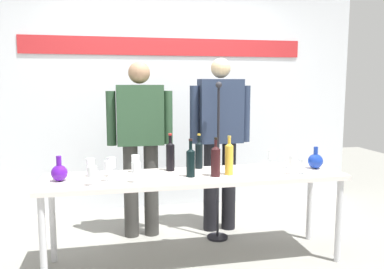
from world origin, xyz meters
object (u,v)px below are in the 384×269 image
at_px(wine_glass_left_1, 92,172).
at_px(wine_glass_right_3, 293,153).
at_px(presenter_right, 220,133).
at_px(wine_glass_right_1, 272,155).
at_px(wine_glass_left_2, 111,163).
at_px(wine_bottle_1, 216,160).
at_px(decanter_blue_left, 59,172).
at_px(wine_bottle_4, 199,154).
at_px(wine_bottle_0, 229,158).
at_px(decanter_blue_right, 315,161).
at_px(wine_glass_left_5, 136,168).
at_px(wine_glass_left_4, 90,164).
at_px(wine_glass_right_0, 304,163).
at_px(microphone_stand, 218,188).
at_px(wine_glass_left_0, 108,167).
at_px(wine_glass_left_3, 135,159).
at_px(presenter_left, 140,137).
at_px(wine_bottle_2, 191,161).
at_px(display_table, 196,182).
at_px(wine_bottle_3, 170,155).
at_px(wine_glass_right_4, 289,156).
at_px(wine_glass_right_2, 292,161).

distance_m(wine_glass_left_1, wine_glass_right_3, 1.79).
relative_size(presenter_right, wine_glass_right_1, 11.50).
bearing_deg(wine_glass_left_2, wine_bottle_1, -10.95).
xyz_separation_m(decanter_blue_left, wine_bottle_4, (1.14, 0.22, 0.06)).
relative_size(presenter_right, wine_bottle_0, 5.42).
height_order(wine_glass_left_1, wine_glass_left_2, wine_glass_left_2).
bearing_deg(wine_glass_right_3, wine_glass_right_1, -171.36).
relative_size(decanter_blue_right, wine_glass_left_5, 1.23).
bearing_deg(decanter_blue_left, wine_bottle_4, 10.85).
bearing_deg(wine_glass_left_5, wine_glass_left_1, -175.86).
distance_m(decanter_blue_left, wine_glass_right_1, 1.79).
relative_size(wine_glass_left_4, wine_glass_right_0, 1.14).
bearing_deg(wine_glass_right_0, microphone_stand, 133.36).
bearing_deg(wine_glass_right_3, wine_glass_left_0, -170.78).
bearing_deg(wine_glass_left_3, wine_glass_left_5, -92.82).
height_order(wine_glass_left_4, wine_glass_right_3, wine_glass_left_4).
relative_size(wine_bottle_4, wine_glass_right_0, 2.37).
bearing_deg(presenter_right, wine_bottle_1, -108.42).
bearing_deg(wine_glass_right_0, wine_glass_right_3, 77.86).
bearing_deg(wine_glass_left_1, decanter_blue_right, 5.95).
relative_size(presenter_left, wine_glass_right_3, 11.62).
height_order(wine_bottle_2, wine_glass_left_3, wine_bottle_2).
relative_size(display_table, presenter_right, 1.41).
xyz_separation_m(decanter_blue_left, wine_bottle_3, (0.88, 0.18, 0.07)).
bearing_deg(wine_glass_left_3, wine_bottle_0, -17.94).
xyz_separation_m(wine_bottle_1, wine_glass_left_2, (-0.81, 0.16, -0.02)).
bearing_deg(wine_glass_left_0, decanter_blue_right, 2.64).
xyz_separation_m(wine_bottle_0, wine_glass_left_5, (-0.76, -0.11, -0.03)).
bearing_deg(wine_glass_left_0, microphone_stand, 27.05).
height_order(wine_bottle_3, microphone_stand, microphone_stand).
bearing_deg(wine_glass_right_0, presenter_left, 146.88).
xyz_separation_m(wine_bottle_3, wine_glass_left_1, (-0.63, -0.37, -0.03)).
bearing_deg(presenter_left, decanter_blue_right, -24.49).
xyz_separation_m(wine_bottle_0, wine_glass_right_1, (0.46, 0.21, -0.03)).
xyz_separation_m(wine_glass_left_3, wine_glass_right_0, (1.34, -0.34, -0.02)).
height_order(wine_glass_left_5, wine_glass_right_3, wine_glass_left_5).
xyz_separation_m(wine_glass_left_3, wine_glass_right_4, (1.32, -0.10, -0.01)).
bearing_deg(presenter_left, wine_glass_left_5, -96.61).
bearing_deg(wine_bottle_3, wine_bottle_4, 8.85).
bearing_deg(wine_glass_left_2, presenter_left, 65.34).
distance_m(wine_bottle_1, microphone_stand, 0.67).
height_order(decanter_blue_right, wine_glass_left_1, decanter_blue_right).
bearing_deg(decanter_blue_left, wine_glass_left_5, -16.90).
xyz_separation_m(wine_bottle_0, wine_glass_right_4, (0.59, 0.14, -0.04)).
bearing_deg(presenter_right, wine_bottle_4, -125.38).
bearing_deg(presenter_right, wine_glass_right_2, -65.36).
relative_size(presenter_left, wine_glass_left_4, 11.38).
bearing_deg(presenter_left, display_table, -59.51).
distance_m(wine_glass_left_0, wine_glass_left_4, 0.22).
xyz_separation_m(presenter_left, wine_bottle_2, (0.34, -0.74, -0.10)).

